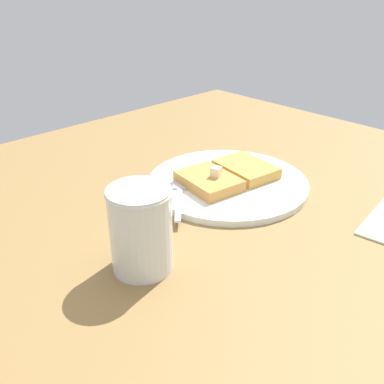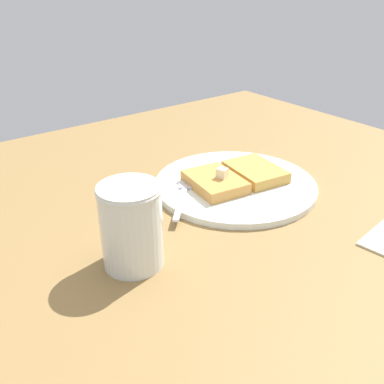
# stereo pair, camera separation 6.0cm
# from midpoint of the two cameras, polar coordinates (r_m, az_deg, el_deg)

# --- Properties ---
(table_surface) EXTENTS (1.01, 1.01, 0.02)m
(table_surface) POSITION_cam_midpoint_polar(r_m,az_deg,el_deg) (0.67, 2.88, -2.32)
(table_surface) COLOR olive
(table_surface) RESTS_ON ground
(plate) EXTENTS (0.27, 0.27, 0.01)m
(plate) POSITION_cam_midpoint_polar(r_m,az_deg,el_deg) (0.72, 2.38, 1.24)
(plate) COLOR white
(plate) RESTS_ON table_surface
(toast_slice_left) EXTENTS (0.09, 0.11, 0.02)m
(toast_slice_left) POSITION_cam_midpoint_polar(r_m,az_deg,el_deg) (0.69, -0.22, 1.42)
(toast_slice_left) COLOR #CC8F44
(toast_slice_left) RESTS_ON plate
(toast_slice_middle) EXTENTS (0.09, 0.11, 0.02)m
(toast_slice_middle) POSITION_cam_midpoint_polar(r_m,az_deg,el_deg) (0.73, 4.87, 3.01)
(toast_slice_middle) COLOR gold
(toast_slice_middle) RESTS_ON plate
(butter_pat_primary) EXTENTS (0.02, 0.02, 0.02)m
(butter_pat_primary) POSITION_cam_midpoint_polar(r_m,az_deg,el_deg) (0.68, 0.70, 2.67)
(butter_pat_primary) COLOR #F6EEC4
(butter_pat_primary) RESTS_ON toast_slice_left
(fork) EXTENTS (0.12, 0.12, 0.00)m
(fork) POSITION_cam_midpoint_polar(r_m,az_deg,el_deg) (0.67, -4.23, -0.05)
(fork) COLOR silver
(fork) RESTS_ON plate
(syrup_jar) EXTENTS (0.08, 0.08, 0.11)m
(syrup_jar) POSITION_cam_midpoint_polar(r_m,az_deg,el_deg) (0.51, -10.16, -5.60)
(syrup_jar) COLOR #5C250A
(syrup_jar) RESTS_ON table_surface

